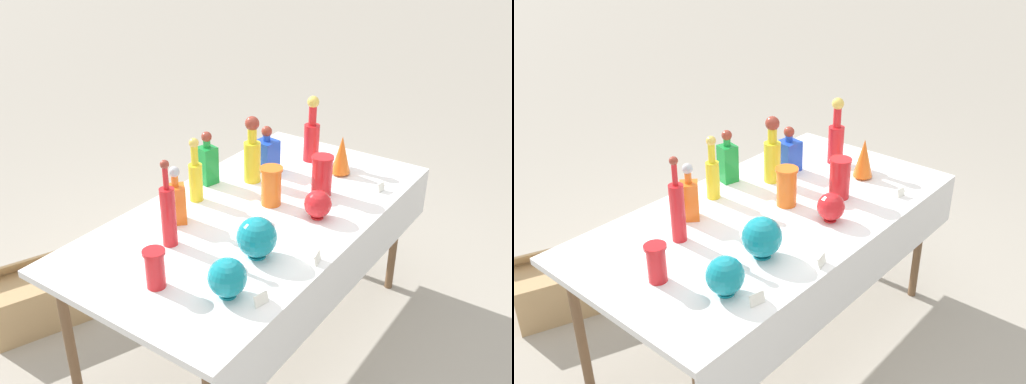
# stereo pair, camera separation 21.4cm
# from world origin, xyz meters

# --- Properties ---
(ground_plane) EXTENTS (40.00, 40.00, 0.00)m
(ground_plane) POSITION_xyz_m (0.00, 0.00, 0.00)
(ground_plane) COLOR #A0998C
(display_table) EXTENTS (1.85, 0.97, 0.76)m
(display_table) POSITION_xyz_m (0.00, -0.03, 0.70)
(display_table) COLOR white
(display_table) RESTS_ON ground
(tall_bottle_0) EXTENTS (0.06, 0.06, 0.38)m
(tall_bottle_0) POSITION_xyz_m (-0.44, 0.13, 0.91)
(tall_bottle_0) COLOR red
(tall_bottle_0) RESTS_ON display_table
(tall_bottle_1) EXTENTS (0.09, 0.09, 0.37)m
(tall_bottle_1) POSITION_xyz_m (0.66, 0.09, 0.91)
(tall_bottle_1) COLOR red
(tall_bottle_1) RESTS_ON display_table
(tall_bottle_2) EXTENTS (0.07, 0.07, 0.32)m
(tall_bottle_2) POSITION_xyz_m (-0.07, 0.30, 0.89)
(tall_bottle_2) COLOR yellow
(tall_bottle_2) RESTS_ON display_table
(tall_bottle_3) EXTENTS (0.09, 0.09, 0.35)m
(tall_bottle_3) POSITION_xyz_m (0.26, 0.20, 0.91)
(tall_bottle_3) COLOR yellow
(tall_bottle_3) RESTS_ON display_table
(square_decanter_0) EXTENTS (0.12, 0.12, 0.25)m
(square_decanter_0) POSITION_xyz_m (0.41, 0.22, 0.86)
(square_decanter_0) COLOR blue
(square_decanter_0) RESTS_ON display_table
(square_decanter_1) EXTENTS (0.10, 0.10, 0.28)m
(square_decanter_1) POSITION_xyz_m (0.11, 0.37, 0.88)
(square_decanter_1) COLOR #198C38
(square_decanter_1) RESTS_ON display_table
(square_decanter_2) EXTENTS (0.11, 0.11, 0.27)m
(square_decanter_2) POSITION_xyz_m (-0.28, 0.23, 0.87)
(square_decanter_2) COLOR orange
(square_decanter_2) RESTS_ON display_table
(slender_vase_0) EXTENTS (0.09, 0.09, 0.16)m
(slender_vase_0) POSITION_xyz_m (-0.69, -0.03, 0.84)
(slender_vase_0) COLOR red
(slender_vase_0) RESTS_ON display_table
(slender_vase_1) EXTENTS (0.11, 0.11, 0.20)m
(slender_vase_1) POSITION_xyz_m (0.33, -0.16, 0.87)
(slender_vase_1) COLOR red
(slender_vase_1) RESTS_ON display_table
(slender_vase_2) EXTENTS (0.11, 0.11, 0.19)m
(slender_vase_2) POSITION_xyz_m (0.10, -0.02, 0.86)
(slender_vase_2) COLOR orange
(slender_vase_2) RESTS_ON display_table
(fluted_vase_0) EXTENTS (0.10, 0.10, 0.21)m
(fluted_vase_0) POSITION_xyz_m (0.59, -0.13, 0.87)
(fluted_vase_0) COLOR orange
(fluted_vase_0) RESTS_ON display_table
(round_bowl_0) EXTENTS (0.13, 0.13, 0.13)m
(round_bowl_0) POSITION_xyz_m (0.11, -0.26, 0.83)
(round_bowl_0) COLOR red
(round_bowl_0) RESTS_ON display_table
(round_bowl_1) EXTENTS (0.16, 0.16, 0.17)m
(round_bowl_1) POSITION_xyz_m (-0.31, -0.22, 0.85)
(round_bowl_1) COLOR teal
(round_bowl_1) RESTS_ON display_table
(round_bowl_2) EXTENTS (0.14, 0.14, 0.15)m
(round_bowl_2) POSITION_xyz_m (-0.58, -0.28, 0.84)
(round_bowl_2) COLOR teal
(round_bowl_2) RESTS_ON display_table
(price_tag_left) EXTENTS (0.05, 0.02, 0.04)m
(price_tag_left) POSITION_xyz_m (0.53, -0.39, 0.78)
(price_tag_left) COLOR white
(price_tag_left) RESTS_ON display_table
(price_tag_center) EXTENTS (0.06, 0.03, 0.05)m
(price_tag_center) POSITION_xyz_m (-0.55, -0.41, 0.78)
(price_tag_center) COLOR white
(price_tag_center) RESTS_ON display_table
(price_tag_right) EXTENTS (0.07, 0.03, 0.04)m
(price_tag_right) POSITION_xyz_m (-0.21, -0.44, 0.78)
(price_tag_right) COLOR white
(price_tag_right) RESTS_ON display_table
(cardboard_box_behind_left) EXTENTS (0.59, 0.49, 0.35)m
(cardboard_box_behind_left) POSITION_xyz_m (-0.54, 1.06, 0.14)
(cardboard_box_behind_left) COLOR tan
(cardboard_box_behind_left) RESTS_ON ground
(cardboard_box_behind_right) EXTENTS (0.45, 0.33, 0.34)m
(cardboard_box_behind_right) POSITION_xyz_m (0.35, 0.85, 0.13)
(cardboard_box_behind_right) COLOR tan
(cardboard_box_behind_right) RESTS_ON ground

